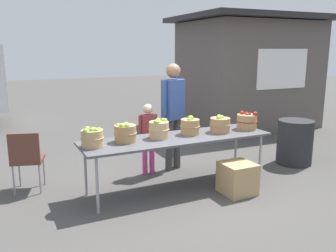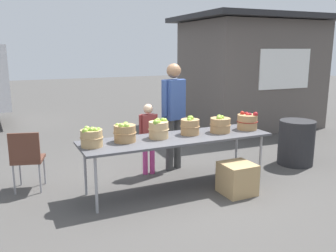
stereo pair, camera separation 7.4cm
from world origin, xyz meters
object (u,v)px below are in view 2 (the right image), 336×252
(apple_basket_green_1, at_px, (125,132))
(folding_chair, at_px, (27,156))
(apple_basket_green_4, at_px, (220,125))
(apple_basket_red_0, at_px, (247,121))
(apple_basket_green_2, at_px, (159,129))
(trash_barrel, at_px, (296,143))
(apple_basket_green_3, at_px, (190,126))
(market_table, at_px, (177,140))
(child_customer, at_px, (148,133))
(produce_crate, at_px, (237,178))
(vendor_adult, at_px, (174,108))
(apple_basket_green_0, at_px, (92,137))

(apple_basket_green_1, relative_size, folding_chair, 0.36)
(apple_basket_green_4, height_order, apple_basket_red_0, apple_basket_red_0)
(apple_basket_green_2, height_order, apple_basket_green_4, apple_basket_green_2)
(trash_barrel, bearing_deg, apple_basket_green_3, -178.74)
(folding_chair, bearing_deg, apple_basket_green_3, 177.92)
(market_table, relative_size, apple_basket_green_1, 8.79)
(market_table, distance_m, apple_basket_green_2, 0.31)
(apple_basket_green_4, bearing_deg, market_table, 179.95)
(apple_basket_green_2, height_order, child_customer, child_customer)
(apple_basket_green_2, xyz_separation_m, child_customer, (0.11, 0.66, -0.22))
(apple_basket_green_2, height_order, folding_chair, apple_basket_green_2)
(folding_chair, relative_size, produce_crate, 2.00)
(produce_crate, bearing_deg, apple_basket_green_2, 147.59)
(apple_basket_green_1, distance_m, folding_chair, 1.43)
(apple_basket_green_2, height_order, vendor_adult, vendor_adult)
(apple_basket_green_0, height_order, child_customer, child_customer)
(vendor_adult, bearing_deg, apple_basket_green_0, 11.29)
(apple_basket_green_4, bearing_deg, vendor_adult, 116.07)
(apple_basket_green_3, distance_m, trash_barrel, 2.16)
(apple_basket_red_0, relative_size, produce_crate, 0.74)
(apple_basket_green_2, xyz_separation_m, vendor_adult, (0.58, 0.72, 0.13))
(child_customer, bearing_deg, apple_basket_green_4, 147.22)
(apple_basket_green_0, height_order, folding_chair, apple_basket_green_0)
(apple_basket_green_1, bearing_deg, apple_basket_green_0, -172.57)
(apple_basket_green_2, xyz_separation_m, folding_chair, (-1.67, 0.72, -0.37))
(child_customer, distance_m, produce_crate, 1.55)
(apple_basket_green_0, relative_size, apple_basket_green_3, 1.02)
(market_table, relative_size, folding_chair, 3.14)
(apple_basket_green_3, height_order, produce_crate, apple_basket_green_3)
(apple_basket_green_0, relative_size, apple_basket_green_2, 1.01)
(apple_basket_green_3, distance_m, produce_crate, 0.98)
(apple_basket_red_0, bearing_deg, produce_crate, -135.59)
(apple_basket_green_4, relative_size, vendor_adult, 0.18)
(child_customer, height_order, folding_chair, child_customer)
(folding_chair, bearing_deg, vendor_adult, -163.93)
(apple_basket_green_0, bearing_deg, vendor_adult, 26.82)
(child_customer, xyz_separation_m, folding_chair, (-1.78, 0.06, -0.15))
(apple_basket_red_0, bearing_deg, folding_chair, 165.77)
(apple_basket_green_0, bearing_deg, market_table, -0.73)
(market_table, height_order, trash_barrel, trash_barrel)
(apple_basket_green_3, height_order, apple_basket_green_4, apple_basket_green_3)
(apple_basket_green_1, xyz_separation_m, apple_basket_green_3, (0.97, -0.00, 0.00))
(market_table, height_order, apple_basket_green_1, apple_basket_green_1)
(apple_basket_green_4, bearing_deg, trash_barrel, 4.11)
(apple_basket_green_1, distance_m, produce_crate, 1.66)
(apple_basket_green_3, distance_m, apple_basket_green_4, 0.47)
(market_table, bearing_deg, folding_chair, 157.88)
(vendor_adult, xyz_separation_m, folding_chair, (-2.24, 0.00, -0.51))
(apple_basket_green_4, bearing_deg, folding_chair, 163.43)
(trash_barrel, bearing_deg, vendor_adult, 161.82)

